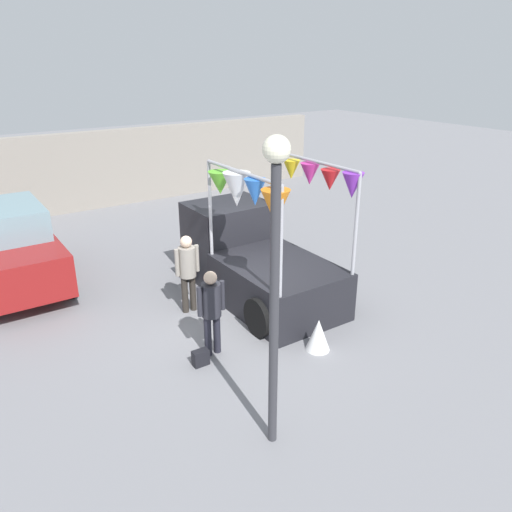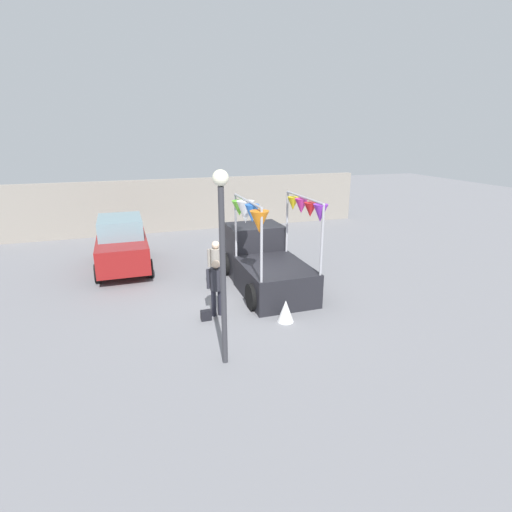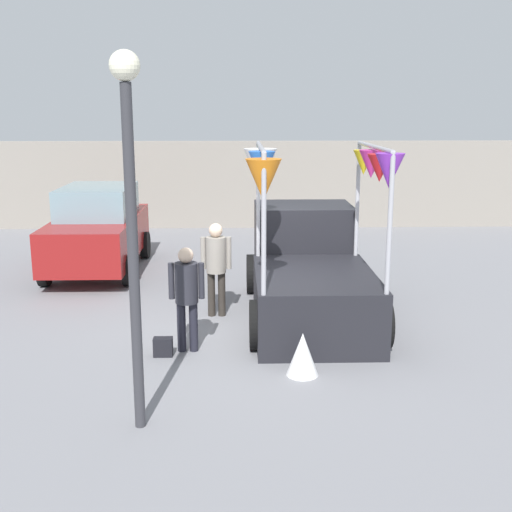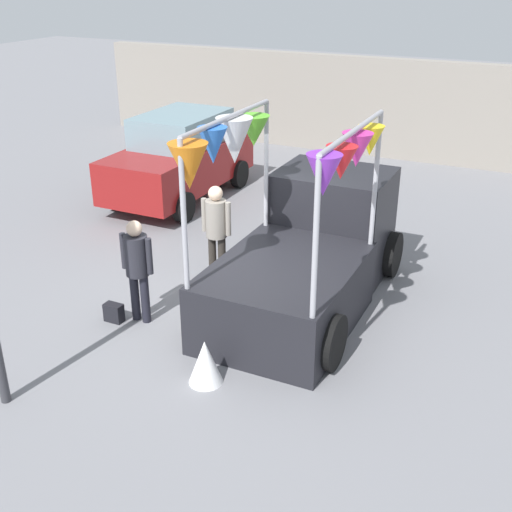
# 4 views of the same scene
# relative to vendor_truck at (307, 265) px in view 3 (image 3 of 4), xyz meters

# --- Properties ---
(ground_plane) EXTENTS (60.00, 60.00, 0.00)m
(ground_plane) POSITION_rel_vendor_truck_xyz_m (-0.80, -0.86, -0.89)
(ground_plane) COLOR slate
(vendor_truck) EXTENTS (2.35, 4.06, 3.02)m
(vendor_truck) POSITION_rel_vendor_truck_xyz_m (0.00, 0.00, 0.00)
(vendor_truck) COLOR black
(vendor_truck) RESTS_ON ground
(parked_car) EXTENTS (1.88, 4.00, 1.88)m
(parked_car) POSITION_rel_vendor_truck_xyz_m (-4.32, 3.21, 0.06)
(parked_car) COLOR maroon
(parked_car) RESTS_ON ground
(person_customer) EXTENTS (0.53, 0.34, 1.59)m
(person_customer) POSITION_rel_vendor_truck_xyz_m (-1.97, -1.76, 0.07)
(person_customer) COLOR black
(person_customer) RESTS_ON ground
(person_vendor) EXTENTS (0.53, 0.34, 1.65)m
(person_vendor) POSITION_rel_vendor_truck_xyz_m (-1.59, -0.09, 0.11)
(person_vendor) COLOR #2D2823
(person_vendor) RESTS_ON ground
(handbag) EXTENTS (0.28, 0.16, 0.28)m
(handbag) POSITION_rel_vendor_truck_xyz_m (-2.32, -1.96, -0.75)
(handbag) COLOR black
(handbag) RESTS_ON ground
(street_lamp) EXTENTS (0.32, 0.32, 4.14)m
(street_lamp) POSITION_rel_vendor_truck_xyz_m (-2.34, -4.09, 1.80)
(street_lamp) COLOR #333338
(street_lamp) RESTS_ON ground
(brick_boundary_wall) EXTENTS (18.00, 0.36, 2.60)m
(brick_boundary_wall) POSITION_rel_vendor_truck_xyz_m (-0.80, 8.52, 0.41)
(brick_boundary_wall) COLOR gray
(brick_boundary_wall) RESTS_ON ground
(folded_kite_bundle_white) EXTENTS (0.50, 0.50, 0.60)m
(folded_kite_bundle_white) POSITION_rel_vendor_truck_xyz_m (-0.34, -2.70, -0.59)
(folded_kite_bundle_white) COLOR white
(folded_kite_bundle_white) RESTS_ON ground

